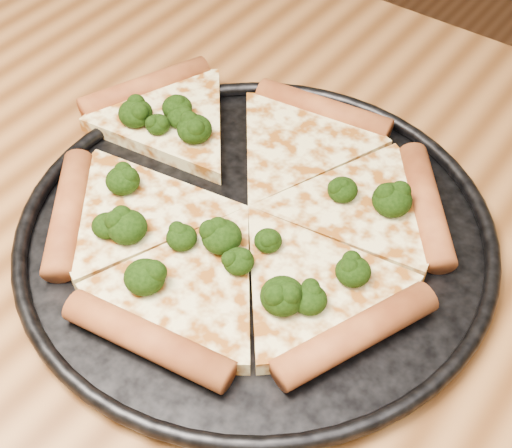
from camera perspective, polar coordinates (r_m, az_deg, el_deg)
The scene contains 4 objects.
dining_table at distance 0.64m, azimuth -11.67°, elevation -8.40°, with size 1.20×0.90×0.75m.
pizza_pan at distance 0.56m, azimuth 0.00°, elevation -0.58°, with size 0.36×0.36×0.02m.
pizza at distance 0.57m, azimuth -0.96°, elevation 1.61°, with size 0.35×0.31×0.02m.
broccoli_florets at distance 0.56m, azimuth -2.93°, elevation 1.57°, with size 0.26×0.19×0.02m.
Camera 1 is at (0.31, -0.21, 1.17)m, focal length 53.04 mm.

